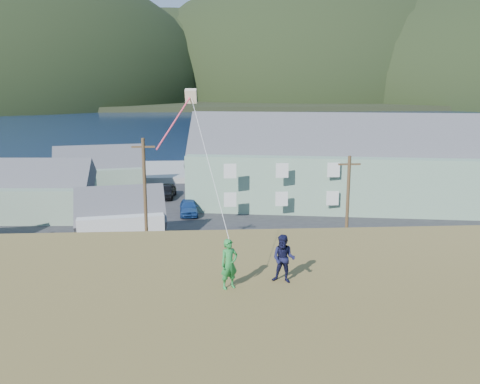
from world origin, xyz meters
name	(u,v)px	position (x,y,z in m)	size (l,w,h in m)	color
ground	(188,279)	(0.00, 0.00, 0.00)	(900.00, 900.00, 0.00)	#0A1638
grass_strip	(187,290)	(0.00, -2.00, 0.05)	(110.00, 8.00, 0.10)	#4C3D19
waterfront_lot	(194,215)	(0.00, 17.00, 0.06)	(72.00, 36.00, 0.12)	#28282B
wharf	(155,172)	(-6.00, 40.00, 0.45)	(26.00, 14.00, 0.90)	gray
far_shore	(204,94)	(0.00, 330.00, 1.00)	(900.00, 320.00, 2.00)	black
far_hills	(265,96)	(35.59, 279.38, 2.00)	(760.00, 265.00, 143.00)	black
lodge	(351,164)	(16.60, 19.81, 4.63)	(35.32, 15.24, 12.03)	gray
shed_palegreen_near	(41,192)	(-14.80, 16.98, 2.67)	(10.11, 6.73, 7.10)	slate
shed_white	(121,218)	(-5.83, 8.36, 2.25)	(8.03, 6.01, 5.82)	silver
shed_palegreen_far	(99,172)	(-11.39, 28.26, 2.65)	(11.16, 7.57, 6.92)	gray
utility_poles	(131,212)	(-3.95, 1.50, 4.51)	(31.62, 0.24, 9.55)	#47331E
parked_cars	(110,200)	(-8.98, 21.06, 0.87)	(24.16, 12.56, 1.56)	navy
kite_flyer_green	(229,264)	(2.06, -19.09, 8.01)	(0.59, 0.39, 1.62)	#227C35
kite_flyer_navy	(284,259)	(3.86, -18.69, 8.00)	(0.78, 0.61, 1.61)	#131434
kite_rig	(189,101)	(0.72, -13.62, 12.85)	(1.27, 3.10, 7.23)	beige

